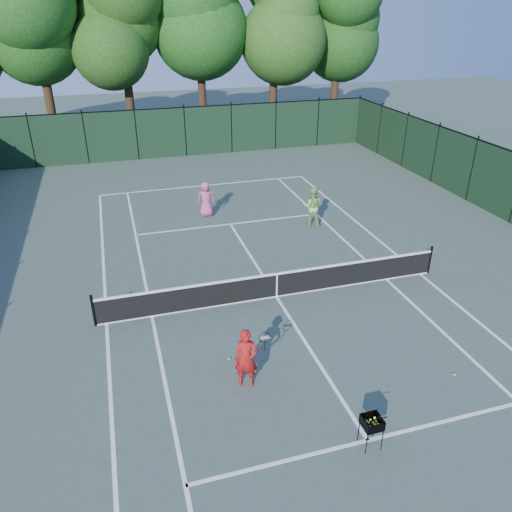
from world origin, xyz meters
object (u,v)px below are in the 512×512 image
object	(u,v)px
ball_hopper	(372,423)
loose_ball_near_cart	(455,375)
player_green	(312,207)
loose_ball_midcourt	(229,359)
coach	(246,359)
player_pink	(206,199)

from	to	relation	value
ball_hopper	loose_ball_near_cart	distance (m)	3.62
player_green	loose_ball_midcourt	size ratio (longest dim) A/B	25.20
coach	loose_ball_midcourt	world-z (taller)	coach
player_pink	ball_hopper	size ratio (longest dim) A/B	2.03
player_pink	loose_ball_near_cart	world-z (taller)	player_pink
coach	loose_ball_near_cart	world-z (taller)	coach
coach	player_pink	bearing A→B (deg)	102.11
player_pink	ball_hopper	world-z (taller)	player_pink
ball_hopper	loose_ball_midcourt	xyz separation A→B (m)	(-2.27, 3.77, -0.64)
ball_hopper	loose_ball_near_cart	world-z (taller)	ball_hopper
coach	player_green	distance (m)	10.69
coach	loose_ball_near_cart	bearing A→B (deg)	5.39
loose_ball_near_cart	loose_ball_midcourt	bearing A→B (deg)	157.16
player_pink	loose_ball_near_cart	distance (m)	13.41
player_pink	player_green	bearing A→B (deg)	165.88
player_pink	coach	bearing A→B (deg)	98.61
player_green	loose_ball_near_cart	world-z (taller)	player_green
loose_ball_near_cart	loose_ball_midcourt	xyz separation A→B (m)	(-5.53, 2.33, 0.00)
coach	loose_ball_midcourt	distance (m)	1.35
coach	loose_ball_near_cart	size ratio (longest dim) A/B	24.03
player_pink	loose_ball_near_cart	xyz separation A→B (m)	(4.02, -12.77, -0.78)
coach	ball_hopper	world-z (taller)	coach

